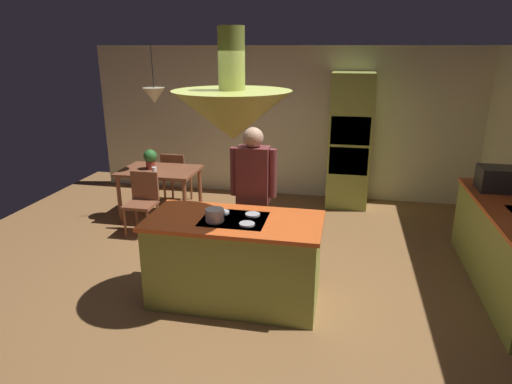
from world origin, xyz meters
The scene contains 15 objects.
ground centered at (0.00, 0.00, 0.00)m, with size 8.16×8.16×0.00m, color olive.
wall_back centered at (0.00, 3.45, 1.27)m, with size 6.80×0.10×2.55m, color beige.
kitchen_island centered at (0.00, -0.20, 0.46)m, with size 1.75×0.85×0.93m.
counter_run_right centered at (2.84, 0.60, 0.46)m, with size 0.73×2.43×0.91m.
oven_tower centered at (1.10, 3.04, 1.08)m, with size 0.66×0.62×2.15m.
dining_table centered at (-1.70, 1.90, 0.66)m, with size 1.15×0.81×0.76m.
person_at_island centered at (0.05, 0.50, 0.98)m, with size 0.53×0.23×1.70m.
range_hood centered at (0.00, -0.20, 1.96)m, with size 1.10×1.10×1.00m.
pendant_light_over_table centered at (-1.70, 1.90, 1.86)m, with size 0.32×0.32×0.82m.
chair_facing_island centered at (-1.70, 1.27, 0.50)m, with size 0.40×0.40×0.87m.
chair_by_back_wall centered at (-1.70, 2.53, 0.50)m, with size 0.40×0.40×0.87m.
potted_plant_on_table centered at (-1.84, 1.91, 0.93)m, with size 0.20×0.20×0.30m.
cup_on_table centered at (-1.69, 1.70, 0.81)m, with size 0.07×0.07×0.09m, color white.
microwave_on_counter centered at (2.84, 1.32, 1.05)m, with size 0.46×0.36×0.28m, color #232326.
cooking_pot_on_cooktop centered at (-0.16, -0.33, 0.99)m, with size 0.18×0.18×0.12m, color #B2B2B7.
Camera 1 is at (1.03, -4.18, 2.53)m, focal length 31.26 mm.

